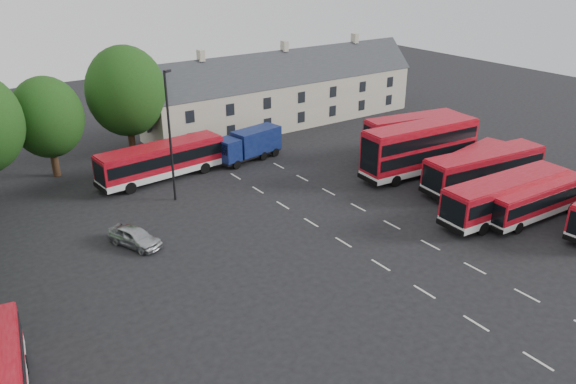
# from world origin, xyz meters

# --- Properties ---
(ground) EXTENTS (140.00, 140.00, 0.00)m
(ground) POSITION_xyz_m (0.00, 0.00, 0.00)
(ground) COLOR black
(ground) RESTS_ON ground
(lane_markings) EXTENTS (5.15, 33.80, 0.01)m
(lane_markings) POSITION_xyz_m (2.50, 2.00, 0.01)
(lane_markings) COLOR beige
(lane_markings) RESTS_ON ground
(terrace_houses) EXTENTS (35.70, 7.13, 10.06)m
(terrace_houses) POSITION_xyz_m (14.00, 30.00, 3.86)
(terrace_houses) COLOR beige
(terrace_houses) RESTS_ON ground
(bus_row_b) EXTENTS (10.51, 2.84, 2.95)m
(bus_row_b) POSITION_xyz_m (15.27, -3.62, 1.77)
(bus_row_b) COLOR silver
(bus_row_b) RESTS_ON ground
(bus_row_c) EXTENTS (12.25, 3.50, 3.42)m
(bus_row_c) POSITION_xyz_m (13.37, -2.16, 2.06)
(bus_row_c) COLOR silver
(bus_row_c) RESTS_ON ground
(bus_row_d) EXTENTS (12.51, 4.17, 3.47)m
(bus_row_d) POSITION_xyz_m (17.00, 2.70, 2.09)
(bus_row_d) COLOR silver
(bus_row_d) RESTS_ON ground
(bus_row_e) EXTENTS (10.24, 3.92, 2.83)m
(bus_row_e) POSITION_xyz_m (17.80, 4.72, 1.70)
(bus_row_e) COLOR silver
(bus_row_e) RESTS_ON ground
(bus_dd_south) EXTENTS (12.44, 3.70, 5.03)m
(bus_dd_south) POSITION_xyz_m (14.78, 8.44, 2.87)
(bus_dd_south) COLOR silver
(bus_dd_south) RESTS_ON ground
(bus_dd_north) EXTENTS (10.83, 4.17, 4.33)m
(bus_dd_north) POSITION_xyz_m (18.06, 12.56, 2.47)
(bus_dd_north) COLOR silver
(bus_dd_north) RESTS_ON ground
(bus_north) EXTENTS (12.26, 3.76, 3.41)m
(bus_north) POSITION_xyz_m (-5.97, 21.37, 2.05)
(bus_north) COLOR silver
(bus_north) RESTS_ON ground
(box_truck) EXTENTS (7.44, 3.39, 3.13)m
(box_truck) POSITION_xyz_m (3.54, 21.13, 1.76)
(box_truck) COLOR black
(box_truck) RESTS_ON ground
(silver_car) EXTENTS (3.33, 4.71, 1.49)m
(silver_car) POSITION_xyz_m (-12.88, 10.41, 0.74)
(silver_car) COLOR #B2B6BB
(silver_car) RESTS_ON ground
(lamppost) EXTENTS (0.77, 0.53, 11.23)m
(lamppost) POSITION_xyz_m (-7.00, 16.31, 5.99)
(lamppost) COLOR black
(lamppost) RESTS_ON ground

